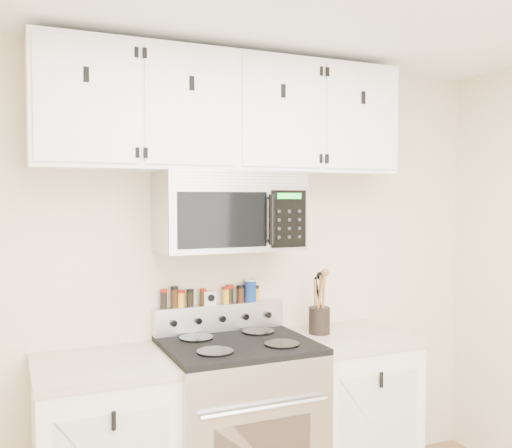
# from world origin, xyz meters

# --- Properties ---
(back_wall) EXTENTS (3.50, 0.01, 2.50)m
(back_wall) POSITION_xyz_m (0.00, 1.75, 1.25)
(back_wall) COLOR beige
(back_wall) RESTS_ON floor
(range) EXTENTS (0.76, 0.65, 1.10)m
(range) POSITION_xyz_m (0.00, 1.43, 0.49)
(range) COLOR #B7B7BA
(range) RESTS_ON floor
(base_cabinet_right) EXTENTS (0.64, 0.62, 0.92)m
(base_cabinet_right) POSITION_xyz_m (0.69, 1.45, 0.46)
(base_cabinet_right) COLOR white
(base_cabinet_right) RESTS_ON floor
(microwave) EXTENTS (0.76, 0.44, 0.42)m
(microwave) POSITION_xyz_m (0.00, 1.55, 1.63)
(microwave) COLOR #9E9EA3
(microwave) RESTS_ON back_wall
(upper_cabinets) EXTENTS (2.00, 0.35, 0.62)m
(upper_cabinets) POSITION_xyz_m (-0.00, 1.58, 2.15)
(upper_cabinets) COLOR white
(upper_cabinets) RESTS_ON back_wall
(utensil_crock) EXTENTS (0.12, 0.12, 0.36)m
(utensil_crock) POSITION_xyz_m (0.54, 1.52, 1.01)
(utensil_crock) COLOR black
(utensil_crock) RESTS_ON base_cabinet_right
(kitchen_timer) EXTENTS (0.07, 0.07, 0.08)m
(kitchen_timer) POSITION_xyz_m (-0.06, 1.71, 1.14)
(kitchen_timer) COLOR silver
(kitchen_timer) RESTS_ON range
(salt_canister) EXTENTS (0.07, 0.07, 0.13)m
(salt_canister) POSITION_xyz_m (0.19, 1.71, 1.16)
(salt_canister) COLOR navy
(salt_canister) RESTS_ON range
(spice_jar_0) EXTENTS (0.04, 0.04, 0.11)m
(spice_jar_0) POSITION_xyz_m (-0.32, 1.71, 1.15)
(spice_jar_0) COLOR black
(spice_jar_0) RESTS_ON range
(spice_jar_1) EXTENTS (0.04, 0.04, 0.12)m
(spice_jar_1) POSITION_xyz_m (-0.26, 1.71, 1.16)
(spice_jar_1) COLOR #3A200E
(spice_jar_1) RESTS_ON range
(spice_jar_2) EXTENTS (0.04, 0.04, 0.09)m
(spice_jar_2) POSITION_xyz_m (-0.23, 1.71, 1.15)
(spice_jar_2) COLOR yellow
(spice_jar_2) RESTS_ON range
(spice_jar_3) EXTENTS (0.04, 0.04, 0.10)m
(spice_jar_3) POSITION_xyz_m (-0.17, 1.71, 1.15)
(spice_jar_3) COLOR black
(spice_jar_3) RESTS_ON range
(spice_jar_4) EXTENTS (0.04, 0.04, 0.09)m
(spice_jar_4) POSITION_xyz_m (-0.10, 1.71, 1.15)
(spice_jar_4) COLOR #3B200E
(spice_jar_4) RESTS_ON range
(spice_jar_5) EXTENTS (0.04, 0.04, 0.10)m
(spice_jar_5) POSITION_xyz_m (0.04, 1.71, 1.15)
(spice_jar_5) COLOR gold
(spice_jar_5) RESTS_ON range
(spice_jar_6) EXTENTS (0.04, 0.04, 0.10)m
(spice_jar_6) POSITION_xyz_m (0.06, 1.71, 1.15)
(spice_jar_6) COLOR black
(spice_jar_6) RESTS_ON range
(spice_jar_7) EXTENTS (0.04, 0.04, 0.10)m
(spice_jar_7) POSITION_xyz_m (0.06, 1.71, 1.15)
(spice_jar_7) COLOR black
(spice_jar_7) RESTS_ON range
(spice_jar_8) EXTENTS (0.04, 0.04, 0.10)m
(spice_jar_8) POSITION_xyz_m (0.13, 1.71, 1.15)
(spice_jar_8) COLOR #3C1D0E
(spice_jar_8) RESTS_ON range
(spice_jar_9) EXTENTS (0.04, 0.04, 0.09)m
(spice_jar_9) POSITION_xyz_m (0.23, 1.71, 1.15)
(spice_jar_9) COLOR orange
(spice_jar_9) RESTS_ON range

